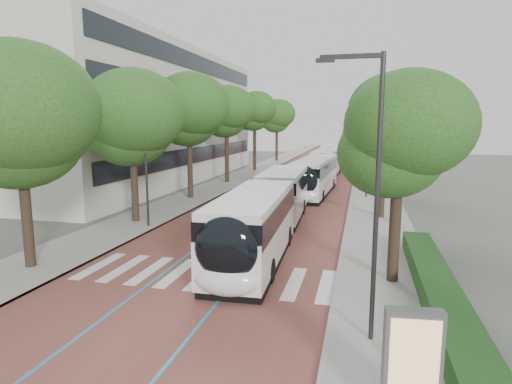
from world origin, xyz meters
TOP-DOWN VIEW (x-y plane):
  - ground at (0.00, 0.00)m, footprint 160.00×160.00m
  - road at (0.00, 40.00)m, footprint 11.00×140.00m
  - sidewalk_left at (-7.50, 40.00)m, footprint 4.00×140.00m
  - sidewalk_right at (7.50, 40.00)m, footprint 4.00×140.00m
  - kerb_left at (-5.60, 40.00)m, footprint 0.20×140.00m
  - kerb_right at (5.60, 40.00)m, footprint 0.20×140.00m
  - zebra_crossing at (0.20, 1.00)m, footprint 10.55×3.60m
  - lane_line_left at (-1.60, 40.00)m, footprint 0.12×126.00m
  - lane_line_right at (1.60, 40.00)m, footprint 0.12×126.00m
  - office_building at (-19.47, 28.00)m, footprint 18.11×40.00m
  - hedge at (9.10, 0.00)m, footprint 1.20×14.00m
  - streetlight_near at (6.62, -3.00)m, footprint 1.82×0.20m
  - streetlight_far at (6.62, 22.00)m, footprint 1.82×0.20m
  - lamp_post_left at (-6.10, 8.00)m, footprint 0.14×0.14m
  - trees_left at (-7.50, 21.50)m, footprint 6.38×60.97m
  - trees_right at (7.70, 21.95)m, footprint 5.33×46.86m
  - lead_bus at (1.60, 6.94)m, footprint 3.26×18.48m
  - bus_queued_0 at (2.34, 22.40)m, footprint 3.09×12.50m
  - bus_queued_1 at (2.29, 35.59)m, footprint 2.88×12.47m
  - bus_queued_2 at (2.15, 49.12)m, footprint 3.03×12.49m
  - ad_panel at (7.52, -6.33)m, footprint 1.20×0.51m

SIDE VIEW (x-z plane):
  - ground at x=0.00m, z-range 0.00..0.00m
  - road at x=0.00m, z-range 0.00..0.02m
  - lane_line_left at x=-1.60m, z-range 0.02..0.03m
  - lane_line_right at x=1.60m, z-range 0.02..0.03m
  - zebra_crossing at x=0.20m, z-range 0.02..0.03m
  - sidewalk_left at x=-7.50m, z-range 0.00..0.12m
  - sidewalk_right at x=7.50m, z-range 0.00..0.12m
  - kerb_left at x=-5.60m, z-range -0.01..0.13m
  - kerb_right at x=5.60m, z-range -0.01..0.13m
  - hedge at x=9.10m, z-range 0.12..0.92m
  - ad_panel at x=7.52m, z-range 0.18..2.61m
  - bus_queued_0 at x=2.34m, z-range 0.02..3.22m
  - bus_queued_1 at x=2.29m, z-range 0.02..3.22m
  - bus_queued_2 at x=2.15m, z-range 0.02..3.22m
  - lead_bus at x=1.60m, z-range 0.03..3.23m
  - lamp_post_left at x=-6.10m, z-range 0.12..8.12m
  - streetlight_near at x=6.62m, z-range 0.82..8.82m
  - streetlight_far at x=6.62m, z-range 0.82..8.82m
  - trees_right at x=7.70m, z-range 1.77..10.60m
  - trees_left at x=-7.50m, z-range 1.95..11.76m
  - office_building at x=-19.47m, z-range 0.00..14.00m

